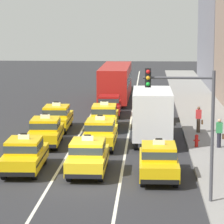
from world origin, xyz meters
TOP-DOWN VIEW (x-y plane):
  - ground_plane at (0.00, 0.00)m, footprint 160.00×160.00m
  - lane_stripe_left_center at (-1.60, 20.00)m, footprint 0.14×80.00m
  - lane_stripe_center_right at (1.60, 20.00)m, footprint 0.14×80.00m
  - sidewalk_curb at (7.20, 15.00)m, footprint 4.00×90.00m
  - taxi_left_nearest at (-3.22, 2.26)m, footprint 1.93×4.60m
  - taxi_left_second at (-3.22, 8.54)m, footprint 2.02×4.64m
  - taxi_left_third at (-3.33, 13.71)m, footprint 1.90×4.59m
  - taxi_center_nearest at (-0.05, 2.07)m, footprint 1.82×4.56m
  - taxi_center_second at (0.08, 8.15)m, footprint 1.84×4.57m
  - taxi_center_third at (-0.13, 14.30)m, footprint 1.89×4.59m
  - sedan_center_fourth at (-0.16, 20.02)m, footprint 1.82×4.33m
  - bus_center_fifth at (-0.11, 28.59)m, footprint 2.58×11.21m
  - taxi_center_sixth at (-0.15, 37.67)m, footprint 1.85×4.57m
  - taxi_right_nearest at (3.38, 1.34)m, footprint 1.87×4.58m
  - box_truck_right_second at (3.10, 10.02)m, footprint 2.35×6.98m
  - taxi_right_third at (3.13, 17.52)m, footprint 1.87×4.58m
  - pedestrian_near_crosswalk at (6.15, 12.53)m, footprint 0.47×0.24m
  - pedestrian_by_storefront at (6.97, 7.90)m, footprint 0.47×0.24m
  - fire_hydrant at (5.68, 7.97)m, footprint 0.36×0.22m
  - traffic_light_pole at (4.49, -2.71)m, footprint 2.87×0.33m

SIDE VIEW (x-z plane):
  - ground_plane at x=0.00m, z-range 0.00..0.00m
  - lane_stripe_left_center at x=-1.60m, z-range 0.00..0.01m
  - lane_stripe_center_right at x=1.60m, z-range 0.00..0.01m
  - sidewalk_curb at x=7.20m, z-range 0.00..0.15m
  - fire_hydrant at x=5.68m, z-range 0.18..0.91m
  - sedan_center_fourth at x=-0.16m, z-range 0.06..1.64m
  - taxi_left_nearest at x=-3.22m, z-range -0.10..1.86m
  - taxi_left_second at x=-3.22m, z-range -0.10..1.86m
  - taxi_left_third at x=-3.33m, z-range -0.10..1.86m
  - taxi_center_nearest at x=-0.05m, z-range -0.10..1.86m
  - taxi_center_second at x=0.08m, z-range -0.10..1.86m
  - taxi_center_third at x=-0.13m, z-range -0.10..1.86m
  - taxi_center_sixth at x=-0.15m, z-range -0.10..1.86m
  - taxi_right_nearest at x=3.38m, z-range -0.10..1.86m
  - taxi_right_third at x=3.13m, z-range -0.10..1.86m
  - pedestrian_by_storefront at x=6.97m, z-range 0.15..1.83m
  - pedestrian_near_crosswalk at x=6.15m, z-range 0.15..1.86m
  - box_truck_right_second at x=3.10m, z-range 0.14..3.41m
  - bus_center_fifth at x=-0.11m, z-range 0.21..3.43m
  - traffic_light_pole at x=4.49m, z-range 1.03..6.61m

